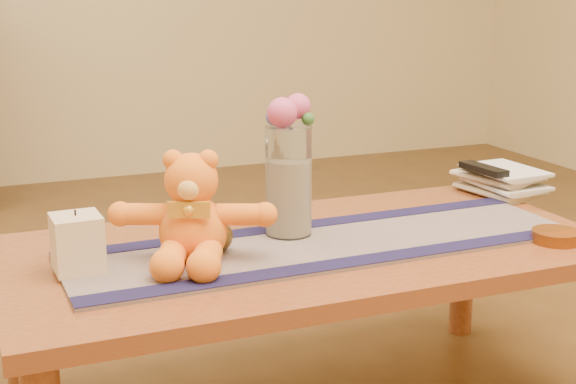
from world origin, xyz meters
name	(u,v)px	position (x,y,z in m)	size (l,w,h in m)	color
coffee_table_top	(308,252)	(0.00, 0.00, 0.43)	(1.40, 0.70, 0.04)	brown
table_leg_bl	(19,336)	(-0.64, 0.29, 0.21)	(0.07, 0.07, 0.41)	brown
table_leg_br	(463,268)	(0.64, 0.29, 0.21)	(0.07, 0.07, 0.41)	brown
persian_runner	(326,244)	(0.03, -0.03, 0.45)	(1.20, 0.35, 0.01)	#182045
runner_border_near	(355,261)	(0.04, -0.17, 0.46)	(1.20, 0.06, 0.00)	#151238
runner_border_far	(301,225)	(0.03, 0.12, 0.46)	(1.20, 0.06, 0.00)	#151238
teddy_bear	(192,208)	(-0.28, -0.02, 0.57)	(0.34, 0.28, 0.23)	orange
pillar_candle	(77,243)	(-0.52, 0.00, 0.52)	(0.10, 0.10, 0.12)	beige
candle_wick	(75,213)	(-0.52, 0.00, 0.58)	(0.00, 0.00, 0.01)	black
glass_vase	(289,181)	(-0.02, 0.07, 0.59)	(0.11, 0.11, 0.26)	silver
potpourri_fill	(289,197)	(-0.02, 0.07, 0.55)	(0.09, 0.09, 0.18)	beige
rose_left	(282,113)	(-0.04, 0.06, 0.75)	(0.07, 0.07, 0.07)	#CF4983
rose_right	(298,106)	(0.00, 0.07, 0.76)	(0.06, 0.06, 0.06)	#CF4983
blue_flower_back	(287,112)	(-0.01, 0.10, 0.75)	(0.04, 0.04, 0.04)	#5562B9
blue_flower_side	(273,117)	(-0.05, 0.09, 0.74)	(0.04, 0.04, 0.04)	#5562B9
leaf_sprig	(308,119)	(0.02, 0.05, 0.74)	(0.03, 0.03, 0.03)	#33662D
bronze_ball	(217,236)	(-0.22, 0.01, 0.49)	(0.07, 0.07, 0.07)	#543F1C
book_bottom	(479,194)	(0.62, 0.20, 0.46)	(0.17, 0.22, 0.02)	beige
book_lower	(482,187)	(0.62, 0.20, 0.48)	(0.16, 0.22, 0.02)	beige
book_upper	(478,181)	(0.61, 0.20, 0.50)	(0.17, 0.22, 0.02)	beige
book_top	(482,174)	(0.62, 0.20, 0.52)	(0.16, 0.22, 0.02)	beige
tv_remote	(483,169)	(0.62, 0.19, 0.54)	(0.04, 0.16, 0.02)	black
amber_dish	(556,236)	(0.54, -0.21, 0.46)	(0.11, 0.11, 0.03)	#BF5914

